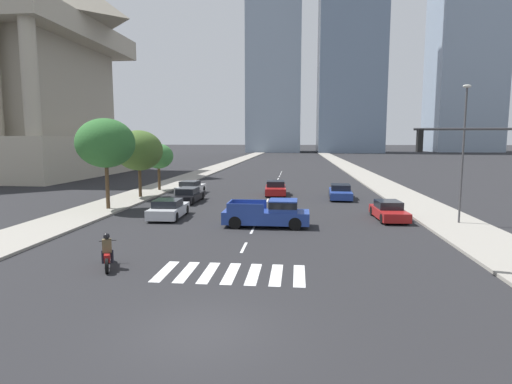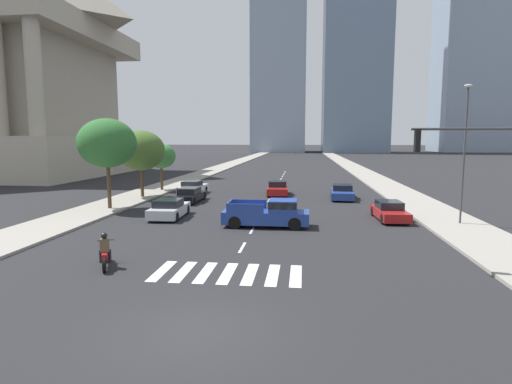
{
  "view_description": "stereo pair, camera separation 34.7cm",
  "coord_description": "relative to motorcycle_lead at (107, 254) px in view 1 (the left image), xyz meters",
  "views": [
    {
      "loc": [
        2.58,
        -10.71,
        5.29
      ],
      "look_at": [
        0.0,
        15.08,
        2.0
      ],
      "focal_mm": 29.16,
      "sensor_mm": 36.0,
      "label": 1
    },
    {
      "loc": [
        2.92,
        -10.67,
        5.29
      ],
      "look_at": [
        0.0,
        15.08,
        2.0
      ],
      "focal_mm": 29.16,
      "sensor_mm": 36.0,
      "label": 2
    }
  ],
  "objects": [
    {
      "name": "street_tree_third",
      "position": [
        -6.31,
        25.15,
        3.0
      ],
      "size": [
        2.97,
        2.97,
        4.71
      ],
      "color": "#4C3823",
      "rests_on": "sidewalk_west"
    },
    {
      "name": "lane_divider_center",
      "position": [
        5.2,
        27.78,
        -0.58
      ],
      "size": [
        0.14,
        50.0,
        0.01
      ],
      "color": "silver",
      "rests_on": "ground"
    },
    {
      "name": "street_lamp_east",
      "position": [
        17.81,
        10.51,
        4.37
      ],
      "size": [
        0.5,
        0.24,
        8.39
      ],
      "color": "#3F3F42",
      "rests_on": "sidewalk_east"
    },
    {
      "name": "street_tree_nearest",
      "position": [
        -6.31,
        13.49,
        4.43
      ],
      "size": [
        4.26,
        4.26,
        6.68
      ],
      "color": "#4C3823",
      "rests_on": "sidewalk_west"
    },
    {
      "name": "sedan_red_4",
      "position": [
        13.85,
        11.91,
        -0.02
      ],
      "size": [
        1.93,
        4.31,
        1.23
      ],
      "rotation": [
        0.0,
        0.0,
        -1.52
      ],
      "color": "maroon",
      "rests_on": "ground"
    },
    {
      "name": "sedan_silver_3",
      "position": [
        -0.89,
        11.03,
        0.01
      ],
      "size": [
        2.05,
        4.32,
        1.28
      ],
      "rotation": [
        0.0,
        0.0,
        1.6
      ],
      "color": "#B7BABF",
      "rests_on": "ground"
    },
    {
      "name": "crosswalk_near",
      "position": [
        5.2,
        -0.22,
        -0.58
      ],
      "size": [
        5.85,
        2.68,
        0.01
      ],
      "color": "silver",
      "rests_on": "ground"
    },
    {
      "name": "pickup_truck",
      "position": [
        6.17,
        8.84,
        0.23
      ],
      "size": [
        5.23,
        1.99,
        1.67
      ],
      "rotation": [
        0.0,
        0.0,
        -0.01
      ],
      "color": "navy",
      "rests_on": "ground"
    },
    {
      "name": "office_tower_right_skyline",
      "position": [
        78.33,
        174.47,
        61.33
      ],
      "size": [
        26.65,
        25.59,
        124.89
      ],
      "color": "#8C9EB2",
      "rests_on": "ground"
    },
    {
      "name": "motorcycle_lead",
      "position": [
        0.0,
        0.0,
        0.0
      ],
      "size": [
        1.09,
        2.04,
        1.49
      ],
      "rotation": [
        0.0,
        0.0,
        1.97
      ],
      "color": "black",
      "rests_on": "ground"
    },
    {
      "name": "war_memorial",
      "position": [
        -34.04,
        41.76,
        17.55
      ],
      "size": [
        27.92,
        27.92,
        35.29
      ],
      "rotation": [
        0.0,
        0.0,
        -0.02
      ],
      "color": "#B2A893",
      "rests_on": "ground"
    },
    {
      "name": "street_tree_second",
      "position": [
        -6.31,
        19.93,
        3.72
      ],
      "size": [
        4.2,
        4.2,
        5.95
      ],
      "color": "#4C3823",
      "rests_on": "sidewalk_west"
    },
    {
      "name": "sidewalk_west",
      "position": [
        -7.11,
        24.7,
        -0.51
      ],
      "size": [
        4.0,
        260.0,
        0.15
      ],
      "primitive_type": "cube",
      "color": "gray",
      "rests_on": "ground"
    },
    {
      "name": "sedan_white_2",
      "position": [
        -2.53,
        23.23,
        0.02
      ],
      "size": [
        2.14,
        4.4,
        1.3
      ],
      "rotation": [
        0.0,
        0.0,
        1.48
      ],
      "color": "silver",
      "rests_on": "ground"
    },
    {
      "name": "traffic_signal_near",
      "position": [
        15.04,
        1.13,
        3.63
      ],
      "size": [
        4.58,
        0.28,
        5.94
      ],
      "rotation": [
        0.0,
        0.0,
        3.14
      ],
      "color": "#333335",
      "rests_on": "sidewalk_east"
    },
    {
      "name": "sidewalk_east",
      "position": [
        17.51,
        24.7,
        -0.51
      ],
      "size": [
        4.0,
        260.0,
        0.15
      ],
      "primitive_type": "cube",
      "color": "gray",
      "rests_on": "ground"
    },
    {
      "name": "ground_plane",
      "position": [
        5.2,
        -5.3,
        -0.58
      ],
      "size": [
        800.0,
        800.0,
        0.0
      ],
      "primitive_type": "plane",
      "color": "#232326"
    },
    {
      "name": "sedan_red_0",
      "position": [
        5.72,
        23.51,
        0.03
      ],
      "size": [
        2.12,
        4.51,
        1.33
      ],
      "rotation": [
        0.0,
        0.0,
        -1.52
      ],
      "color": "maroon",
      "rests_on": "ground"
    },
    {
      "name": "sedan_black_1",
      "position": [
        -1.4,
        18.14,
        -0.01
      ],
      "size": [
        1.85,
        4.74,
        1.25
      ],
      "rotation": [
        0.0,
        0.0,
        1.54
      ],
      "color": "black",
      "rests_on": "ground"
    },
    {
      "name": "sedan_blue_5",
      "position": [
        11.64,
        21.44,
        0.01
      ],
      "size": [
        2.14,
        4.8,
        1.28
      ],
      "rotation": [
        0.0,
        0.0,
        -1.62
      ],
      "color": "navy",
      "rests_on": "ground"
    }
  ]
}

